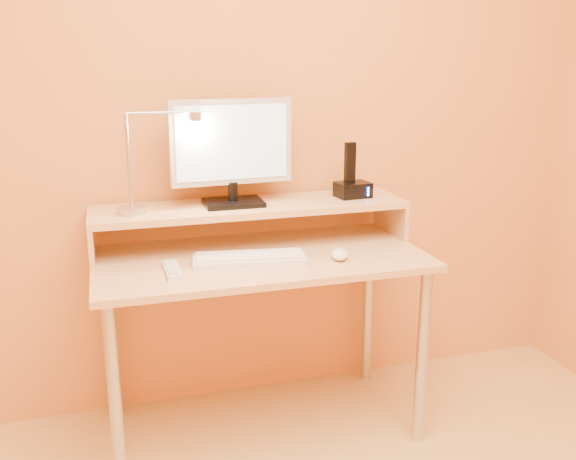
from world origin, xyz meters
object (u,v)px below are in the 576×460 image
object	(u,v)px
phone_dock	(353,190)
keyboard	(250,260)
monitor_panel	(231,142)
remote_control	(172,270)
mouse	(340,254)
lamp_base	(132,210)

from	to	relation	value
phone_dock	keyboard	distance (m)	0.56
monitor_panel	remote_control	world-z (taller)	monitor_panel
mouse	remote_control	xyz separation A→B (m)	(-0.60, 0.02, -0.01)
lamp_base	phone_dock	distance (m)	0.86
monitor_panel	mouse	world-z (taller)	monitor_panel
monitor_panel	keyboard	distance (m)	0.45
monitor_panel	remote_control	bearing A→B (deg)	-138.99
lamp_base	remote_control	distance (m)	0.30
phone_dock	keyboard	world-z (taller)	phone_dock
phone_dock	mouse	size ratio (longest dim) A/B	1.18
lamp_base	keyboard	xyz separation A→B (m)	(0.38, -0.19, -0.16)
phone_dock	remote_control	size ratio (longest dim) A/B	0.73
monitor_panel	remote_control	xyz separation A→B (m)	(-0.27, -0.26, -0.39)
lamp_base	phone_dock	xyz separation A→B (m)	(0.86, 0.03, 0.02)
monitor_panel	phone_dock	bearing A→B (deg)	-4.83
lamp_base	mouse	bearing A→B (deg)	-19.01
monitor_panel	lamp_base	bearing A→B (deg)	-177.57
monitor_panel	remote_control	distance (m)	0.54
mouse	remote_control	bearing A→B (deg)	-161.75
phone_dock	mouse	xyz separation A→B (m)	(-0.16, -0.27, -0.17)
mouse	monitor_panel	bearing A→B (deg)	159.63
lamp_base	remote_control	bearing A→B (deg)	-63.79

